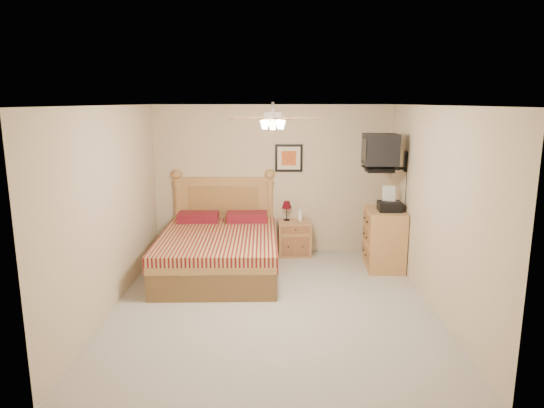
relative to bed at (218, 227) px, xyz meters
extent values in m
plane|color=#A49E94|center=(0.81, -1.12, -0.72)|extent=(4.50, 4.50, 0.00)
cube|color=white|center=(0.81, -1.12, 1.78)|extent=(4.00, 4.50, 0.04)
cube|color=beige|center=(0.81, 1.13, 0.53)|extent=(4.00, 0.04, 2.50)
cube|color=beige|center=(0.81, -3.37, 0.53)|extent=(4.00, 0.04, 2.50)
cube|color=beige|center=(-1.19, -1.12, 0.53)|extent=(0.04, 4.50, 2.50)
cube|color=beige|center=(2.81, -1.12, 0.53)|extent=(0.04, 4.50, 2.50)
cube|color=#A87345|center=(1.18, 0.88, -0.43)|extent=(0.56, 0.44, 0.58)
imported|color=white|center=(1.28, 0.92, -0.03)|extent=(0.09, 0.09, 0.22)
cube|color=black|center=(1.08, 1.11, 0.90)|extent=(0.46, 0.04, 0.46)
cube|color=#9F6C30|center=(2.54, 0.25, -0.26)|extent=(0.58, 0.81, 0.93)
imported|color=beige|center=(2.46, 0.57, 0.22)|extent=(0.20, 0.26, 0.02)
imported|color=tan|center=(2.48, 0.59, 0.24)|extent=(0.24, 0.31, 0.02)
camera|label=1|loc=(0.81, -6.97, 1.82)|focal=32.00mm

